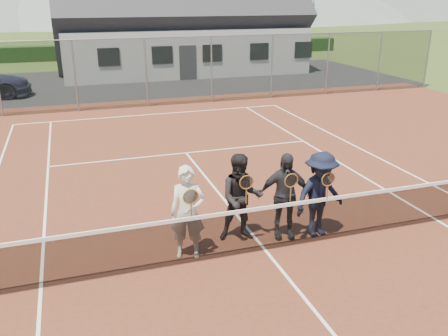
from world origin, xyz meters
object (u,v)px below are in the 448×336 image
(tennis_net, at_px, (266,226))
(clubhouse, at_px, (179,8))
(player_c, at_px, (284,196))
(player_b, at_px, (241,198))
(player_a, at_px, (188,213))
(player_d, at_px, (320,195))

(tennis_net, height_order, clubhouse, clubhouse)
(clubhouse, xyz_separation_m, player_c, (-3.43, -23.56, -3.07))
(player_c, bearing_deg, player_b, 167.90)
(clubhouse, distance_m, player_a, 24.53)
(clubhouse, bearing_deg, player_a, -102.96)
(player_b, height_order, player_c, same)
(clubhouse, xyz_separation_m, player_a, (-5.46, -23.72, -3.07))
(tennis_net, xyz_separation_m, player_b, (-0.28, 0.62, 0.38))
(clubhouse, distance_m, player_b, 23.97)
(player_c, height_order, player_d, same)
(player_b, height_order, player_d, same)
(clubhouse, relative_size, player_d, 8.67)
(tennis_net, distance_m, player_a, 1.53)
(player_c, xyz_separation_m, player_d, (0.71, -0.17, -0.00))
(tennis_net, bearing_deg, clubhouse, 80.54)
(clubhouse, bearing_deg, player_c, -98.28)
(tennis_net, height_order, player_d, player_d)
(player_d, bearing_deg, player_a, 179.73)
(clubhouse, height_order, player_c, clubhouse)
(tennis_net, relative_size, player_b, 6.49)
(clubhouse, bearing_deg, player_b, -100.37)
(player_b, bearing_deg, player_a, -164.04)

